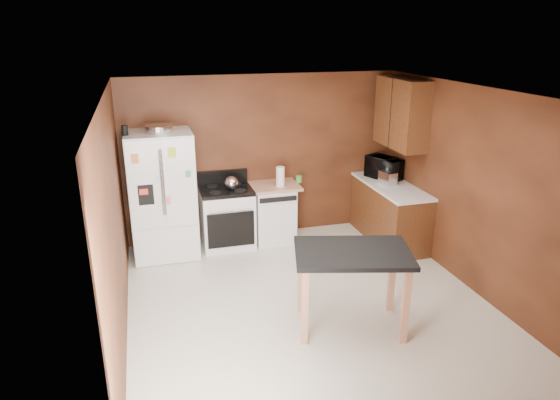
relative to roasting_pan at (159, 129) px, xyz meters
name	(u,v)px	position (x,y,z in m)	size (l,w,h in m)	color
floor	(308,302)	(1.53, -1.85, -1.85)	(4.50, 4.50, 0.00)	silver
ceiling	(312,92)	(1.53, -1.85, 0.65)	(4.50, 4.50, 0.00)	white
wall_back	(263,157)	(1.53, 0.40, -0.60)	(4.20, 4.20, 0.00)	brown
wall_front	(412,308)	(1.53, -4.10, -0.60)	(4.20, 4.20, 0.00)	brown
wall_left	(115,224)	(-0.57, -1.85, -0.60)	(4.50, 4.50, 0.00)	brown
wall_right	(471,189)	(3.63, -1.85, -0.60)	(4.50, 4.50, 0.00)	brown
roasting_pan	(159,129)	(0.00, 0.00, 0.00)	(0.39, 0.39, 0.10)	silver
pen_cup	(125,130)	(-0.44, -0.08, 0.02)	(0.09, 0.09, 0.13)	black
kettle	(231,183)	(0.96, 0.00, -0.85)	(0.20, 0.20, 0.20)	silver
paper_towel	(280,177)	(1.70, 0.01, -0.81)	(0.13, 0.13, 0.29)	white
green_canister	(299,179)	(2.03, 0.12, -0.91)	(0.09, 0.09, 0.10)	green
toaster	(388,178)	(3.28, -0.36, -0.85)	(0.16, 0.26, 0.19)	silver
microwave	(384,169)	(3.36, -0.06, -0.79)	(0.56, 0.38, 0.31)	black
refrigerator	(163,195)	(-0.02, 0.01, -0.95)	(0.90, 0.80, 1.80)	white
gas_range	(227,216)	(0.89, 0.07, -1.39)	(0.76, 0.68, 1.10)	white
dishwasher	(273,212)	(1.61, 0.09, -1.40)	(0.78, 0.63, 0.89)	white
right_cabinets	(393,183)	(3.37, -0.37, -0.94)	(0.63, 1.58, 2.45)	brown
island	(352,263)	(1.81, -2.44, -1.08)	(1.39, 1.10, 0.91)	black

